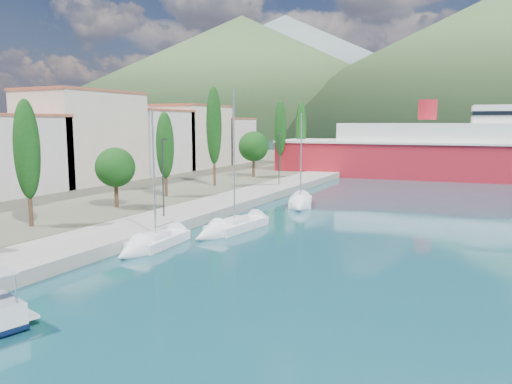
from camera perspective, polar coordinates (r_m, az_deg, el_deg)
The scene contains 10 objects.
ground at distance 136.62m, azimuth 19.79°, elevation 4.06°, with size 1400.00×1400.00×0.00m, color #14444F.
quay at distance 48.33m, azimuth -3.42°, elevation -1.24°, with size 5.00×88.00×0.80m, color gray.
land_strip at distance 80.53m, azimuth -24.00°, elevation 1.72°, with size 70.00×148.00×0.70m, color #565644.
town_buildings at distance 70.09m, azimuth -15.67°, elevation 5.57°, with size 9.20×69.20×11.30m.
tree_row at distance 57.77m, azimuth -5.37°, elevation 5.77°, with size 4.09×64.73×11.58m.
lamp_posts at distance 39.62m, azimuth -10.43°, elevation 2.00°, with size 0.15×46.03×6.06m.
sailboat_near at distance 32.57m, azimuth -12.67°, elevation -6.14°, with size 2.50×6.94×9.80m.
sailboat_mid at distance 36.63m, azimuth -3.88°, elevation -4.38°, with size 3.00×8.14×11.44m.
sailboat_far at distance 47.99m, azimuth 5.03°, elevation -1.46°, with size 4.13×7.02×9.84m.
ferry at distance 79.39m, azimuth 25.05°, elevation 3.99°, with size 61.62×17.59×12.08m.
Camera 1 is at (14.32, -15.63, 8.07)m, focal length 35.00 mm.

